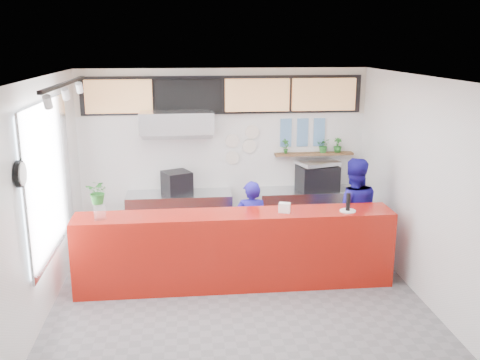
% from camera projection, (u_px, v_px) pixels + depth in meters
% --- Properties ---
extents(floor, '(5.00, 5.00, 0.00)m').
position_uv_depth(floor, '(238.00, 298.00, 7.39)').
color(floor, slate).
rests_on(floor, ground).
extents(ceiling, '(5.00, 5.00, 0.00)m').
position_uv_depth(ceiling, '(238.00, 78.00, 6.63)').
color(ceiling, silver).
extents(wall_back, '(5.00, 0.00, 5.00)m').
position_uv_depth(wall_back, '(224.00, 155.00, 9.42)').
color(wall_back, white).
rests_on(wall_back, ground).
extents(wall_left, '(0.00, 5.00, 5.00)m').
position_uv_depth(wall_left, '(42.00, 199.00, 6.76)').
color(wall_left, white).
rests_on(wall_left, ground).
extents(wall_right, '(0.00, 5.00, 5.00)m').
position_uv_depth(wall_right, '(421.00, 188.00, 7.26)').
color(wall_right, white).
rests_on(wall_right, ground).
extents(service_counter, '(4.50, 0.60, 1.10)m').
position_uv_depth(service_counter, '(235.00, 250.00, 7.63)').
color(service_counter, '#A4160B').
rests_on(service_counter, ground).
extents(cream_band, '(5.00, 0.02, 0.80)m').
position_uv_depth(cream_band, '(223.00, 92.00, 9.13)').
color(cream_band, beige).
rests_on(cream_band, wall_back).
extents(prep_bench, '(1.80, 0.60, 0.90)m').
position_uv_depth(prep_bench, '(180.00, 218.00, 9.31)').
color(prep_bench, '#B2B5BA').
rests_on(prep_bench, ground).
extents(panini_oven, '(0.57, 0.57, 0.39)m').
position_uv_depth(panini_oven, '(177.00, 183.00, 9.15)').
color(panini_oven, black).
rests_on(panini_oven, prep_bench).
extents(extraction_hood, '(1.20, 0.70, 0.35)m').
position_uv_depth(extraction_hood, '(177.00, 122.00, 8.84)').
color(extraction_hood, '#B2B5BA').
rests_on(extraction_hood, ceiling).
extents(hood_lip, '(1.20, 0.69, 0.31)m').
position_uv_depth(hood_lip, '(177.00, 134.00, 8.89)').
color(hood_lip, '#B2B5BA').
rests_on(hood_lip, ceiling).
extents(right_bench, '(1.80, 0.60, 0.90)m').
position_uv_depth(right_bench, '(309.00, 214.00, 9.54)').
color(right_bench, '#B2B5BA').
rests_on(right_bench, ground).
extents(espresso_machine, '(0.73, 0.57, 0.43)m').
position_uv_depth(espresso_machine, '(317.00, 178.00, 9.39)').
color(espresso_machine, black).
rests_on(espresso_machine, right_bench).
extents(espresso_tray, '(0.79, 0.65, 0.06)m').
position_uv_depth(espresso_tray, '(318.00, 163.00, 9.32)').
color(espresso_tray, silver).
rests_on(espresso_tray, espresso_machine).
extents(herb_shelf, '(1.40, 0.18, 0.04)m').
position_uv_depth(herb_shelf, '(314.00, 154.00, 9.48)').
color(herb_shelf, brown).
rests_on(herb_shelf, wall_back).
extents(menu_board_far_left, '(1.10, 0.10, 0.55)m').
position_uv_depth(menu_board_far_left, '(119.00, 96.00, 8.86)').
color(menu_board_far_left, tan).
rests_on(menu_board_far_left, wall_back).
extents(menu_board_mid_left, '(1.10, 0.10, 0.55)m').
position_uv_depth(menu_board_mid_left, '(189.00, 96.00, 8.98)').
color(menu_board_mid_left, black).
rests_on(menu_board_mid_left, wall_back).
extents(menu_board_mid_right, '(1.10, 0.10, 0.55)m').
position_uv_depth(menu_board_mid_right, '(257.00, 95.00, 9.10)').
color(menu_board_mid_right, tan).
rests_on(menu_board_mid_right, wall_back).
extents(menu_board_far_right, '(1.10, 0.10, 0.55)m').
position_uv_depth(menu_board_far_right, '(324.00, 94.00, 9.21)').
color(menu_board_far_right, tan).
rests_on(menu_board_far_right, wall_back).
extents(soffit, '(4.80, 0.04, 0.65)m').
position_uv_depth(soffit, '(223.00, 95.00, 9.11)').
color(soffit, black).
rests_on(soffit, wall_back).
extents(window_pane, '(0.04, 2.20, 1.90)m').
position_uv_depth(window_pane, '(48.00, 178.00, 7.00)').
color(window_pane, silver).
rests_on(window_pane, wall_left).
extents(window_frame, '(0.03, 2.30, 2.00)m').
position_uv_depth(window_frame, '(50.00, 178.00, 7.00)').
color(window_frame, '#B2B5BA').
rests_on(window_frame, wall_left).
extents(wall_clock_rim, '(0.05, 0.30, 0.30)m').
position_uv_depth(wall_clock_rim, '(20.00, 174.00, 5.76)').
color(wall_clock_rim, black).
rests_on(wall_clock_rim, wall_left).
extents(wall_clock_face, '(0.02, 0.26, 0.26)m').
position_uv_depth(wall_clock_face, '(23.00, 174.00, 5.76)').
color(wall_clock_face, white).
rests_on(wall_clock_face, wall_left).
extents(track_rail, '(0.05, 2.40, 0.04)m').
position_uv_depth(track_rail, '(65.00, 84.00, 6.44)').
color(track_rail, black).
rests_on(track_rail, ceiling).
extents(dec_plate_a, '(0.24, 0.03, 0.24)m').
position_uv_depth(dec_plate_a, '(232.00, 141.00, 9.34)').
color(dec_plate_a, silver).
rests_on(dec_plate_a, wall_back).
extents(dec_plate_b, '(0.24, 0.03, 0.24)m').
position_uv_depth(dec_plate_b, '(249.00, 146.00, 9.40)').
color(dec_plate_b, silver).
rests_on(dec_plate_b, wall_back).
extents(dec_plate_c, '(0.24, 0.03, 0.24)m').
position_uv_depth(dec_plate_c, '(232.00, 158.00, 9.42)').
color(dec_plate_c, silver).
rests_on(dec_plate_c, wall_back).
extents(dec_plate_d, '(0.24, 0.03, 0.24)m').
position_uv_depth(dec_plate_d, '(252.00, 132.00, 9.34)').
color(dec_plate_d, silver).
rests_on(dec_plate_d, wall_back).
extents(photo_frame_a, '(0.20, 0.02, 0.25)m').
position_uv_depth(photo_frame_a, '(286.00, 126.00, 9.38)').
color(photo_frame_a, '#598CBF').
rests_on(photo_frame_a, wall_back).
extents(photo_frame_b, '(0.20, 0.02, 0.25)m').
position_uv_depth(photo_frame_b, '(303.00, 125.00, 9.41)').
color(photo_frame_b, '#598CBF').
rests_on(photo_frame_b, wall_back).
extents(photo_frame_c, '(0.20, 0.02, 0.25)m').
position_uv_depth(photo_frame_c, '(319.00, 125.00, 9.44)').
color(photo_frame_c, '#598CBF').
rests_on(photo_frame_c, wall_back).
extents(photo_frame_d, '(0.20, 0.02, 0.25)m').
position_uv_depth(photo_frame_d, '(286.00, 140.00, 9.45)').
color(photo_frame_d, '#598CBF').
rests_on(photo_frame_d, wall_back).
extents(photo_frame_e, '(0.20, 0.02, 0.25)m').
position_uv_depth(photo_frame_e, '(302.00, 139.00, 9.48)').
color(photo_frame_e, '#598CBF').
rests_on(photo_frame_e, wall_back).
extents(photo_frame_f, '(0.20, 0.02, 0.25)m').
position_uv_depth(photo_frame_f, '(319.00, 139.00, 9.51)').
color(photo_frame_f, '#598CBF').
rests_on(photo_frame_f, wall_back).
extents(staff_center, '(0.55, 0.39, 1.42)m').
position_uv_depth(staff_center, '(251.00, 226.00, 8.14)').
color(staff_center, '#1C1593').
rests_on(staff_center, ground).
extents(staff_right, '(0.92, 0.76, 1.72)m').
position_uv_depth(staff_right, '(352.00, 212.00, 8.30)').
color(staff_right, '#1C1593').
rests_on(staff_right, ground).
extents(herb_a, '(0.16, 0.14, 0.26)m').
position_uv_depth(herb_a, '(286.00, 146.00, 9.39)').
color(herb_a, '#266B25').
rests_on(herb_a, herb_shelf).
extents(herb_c, '(0.28, 0.26, 0.26)m').
position_uv_depth(herb_c, '(324.00, 145.00, 9.46)').
color(herb_c, '#266B25').
rests_on(herb_c, herb_shelf).
extents(herb_d, '(0.16, 0.14, 0.26)m').
position_uv_depth(herb_d, '(338.00, 145.00, 9.49)').
color(herb_d, '#266B25').
rests_on(herb_d, herb_shelf).
extents(glass_vase, '(0.21, 0.21, 0.20)m').
position_uv_depth(glass_vase, '(100.00, 212.00, 7.21)').
color(glass_vase, white).
rests_on(glass_vase, service_counter).
extents(basil_vase, '(0.37, 0.34, 0.33)m').
position_uv_depth(basil_vase, '(98.00, 192.00, 7.14)').
color(basil_vase, '#266B25').
rests_on(basil_vase, glass_vase).
extents(napkin_holder, '(0.18, 0.15, 0.14)m').
position_uv_depth(napkin_holder, '(285.00, 208.00, 7.51)').
color(napkin_holder, white).
rests_on(napkin_holder, service_counter).
extents(white_plate, '(0.30, 0.30, 0.02)m').
position_uv_depth(white_plate, '(348.00, 211.00, 7.57)').
color(white_plate, white).
rests_on(white_plate, service_counter).
extents(pepper_mill, '(0.08, 0.08, 0.25)m').
position_uv_depth(pepper_mill, '(348.00, 202.00, 7.53)').
color(pepper_mill, black).
rests_on(pepper_mill, white_plate).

